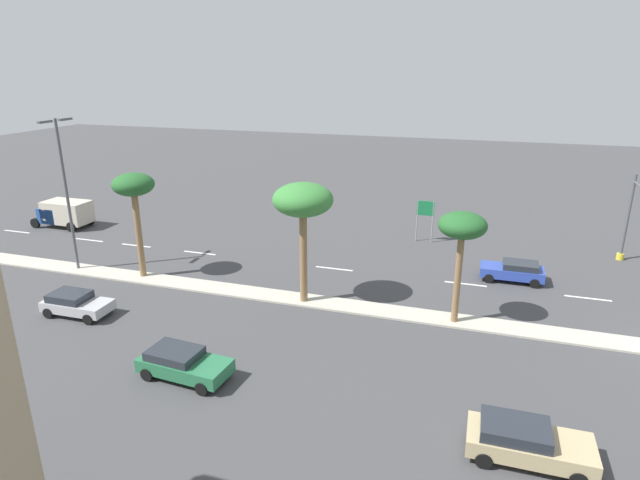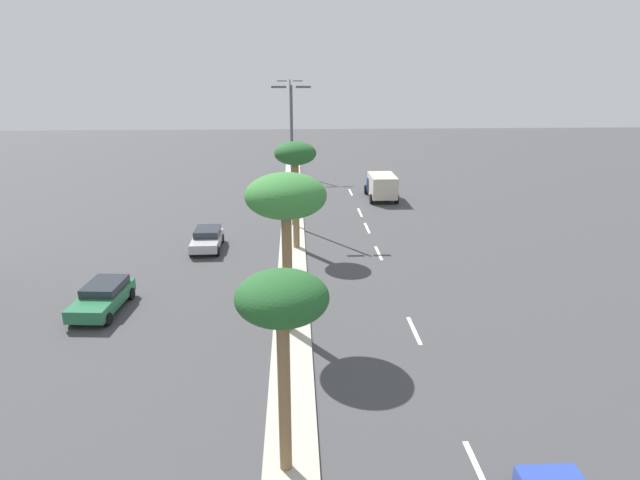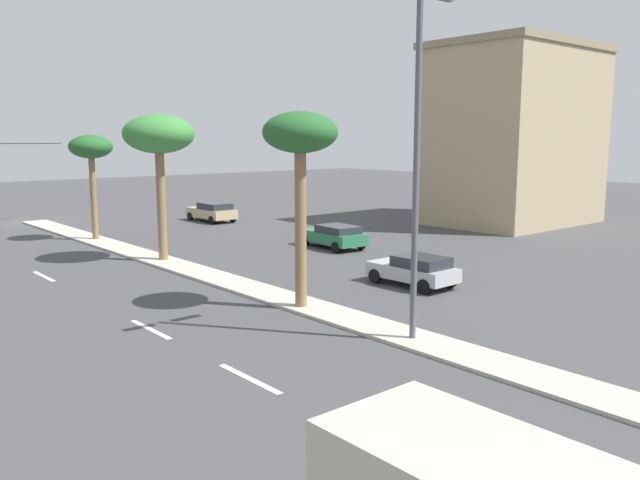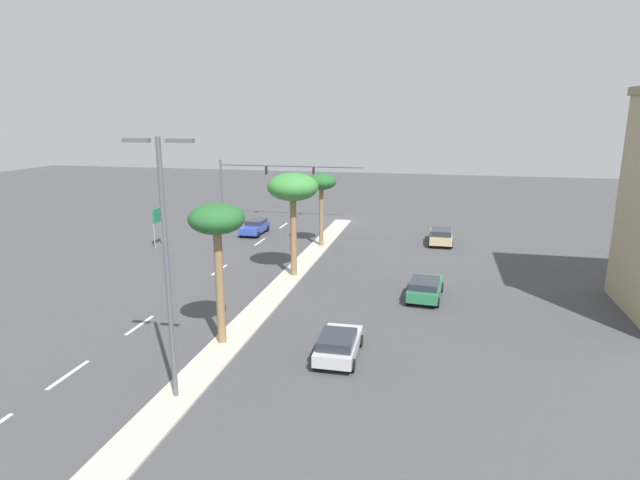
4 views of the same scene
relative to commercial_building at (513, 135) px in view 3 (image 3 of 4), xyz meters
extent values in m
plane|color=#424244|center=(27.91, 4.85, -6.68)|extent=(160.00, 160.00, 0.00)
cube|color=#B7B2A3|center=(27.91, 13.14, -6.62)|extent=(1.80, 74.54, 0.12)
cube|color=silver|center=(33.80, -3.16, -6.67)|extent=(0.20, 2.80, 0.01)
cube|color=silver|center=(33.80, 8.00, -6.67)|extent=(0.20, 2.80, 0.01)
cube|color=silver|center=(33.80, 13.93, -6.67)|extent=(0.20, 2.80, 0.01)
cube|color=silver|center=(33.80, 18.65, -6.67)|extent=(0.20, 2.80, 0.01)
cube|color=tan|center=(0.00, 0.00, -0.26)|extent=(12.49, 8.89, 12.83)
cube|color=gray|center=(0.00, 0.00, 6.40)|extent=(12.79, 9.19, 0.50)
cylinder|color=olive|center=(27.76, -12.15, -3.89)|extent=(0.38, 0.38, 5.34)
ellipsoid|color=#235B28|center=(27.76, -12.15, -0.75)|extent=(2.67, 2.67, 1.47)
cylinder|color=olive|center=(27.75, -2.91, -3.60)|extent=(0.47, 0.47, 5.91)
ellipsoid|color=#387F38|center=(27.75, -2.91, -0.01)|extent=(3.65, 3.65, 2.01)
cylinder|color=olive|center=(28.21, 9.25, -3.53)|extent=(0.44, 0.44, 6.06)
ellipsoid|color=#235B28|center=(28.21, 9.25, -0.01)|extent=(2.79, 2.79, 1.53)
cylinder|color=#515459|center=(27.97, 14.66, -1.19)|extent=(0.20, 0.20, 10.74)
cube|color=tan|center=(17.17, -15.64, -6.01)|extent=(2.00, 4.61, 0.69)
cube|color=#262B33|center=(17.17, -15.06, -5.43)|extent=(1.80, 2.54, 0.48)
cylinder|color=black|center=(18.12, -17.24, -6.36)|extent=(0.22, 0.64, 0.64)
cylinder|color=black|center=(16.24, -17.25, -6.36)|extent=(0.22, 0.64, 0.64)
cylinder|color=black|center=(18.11, -14.02, -6.36)|extent=(0.22, 0.64, 0.64)
cylinder|color=black|center=(16.22, -14.03, -6.36)|extent=(0.22, 0.64, 0.64)
cube|color=#B2B2B7|center=(22.00, 9.38, -6.06)|extent=(1.91, 4.05, 0.59)
cube|color=#262B33|center=(21.99, 9.88, -5.54)|extent=(1.70, 2.24, 0.46)
cylinder|color=black|center=(22.90, 7.99, -6.36)|extent=(0.23, 0.64, 0.64)
cylinder|color=black|center=(21.14, 7.96, -6.36)|extent=(0.23, 0.64, 0.64)
cylinder|color=black|center=(22.85, 10.80, -6.36)|extent=(0.23, 0.64, 0.64)
cylinder|color=black|center=(21.09, 10.77, -6.36)|extent=(0.23, 0.64, 0.64)
cube|color=#287047|center=(18.11, -0.28, -6.03)|extent=(2.26, 4.52, 0.65)
cube|color=#262B33|center=(18.15, 0.27, -5.49)|extent=(1.92, 2.54, 0.42)
cylinder|color=black|center=(18.90, -1.88, -6.36)|extent=(0.27, 0.66, 0.64)
cylinder|color=black|center=(17.07, -1.74, -6.36)|extent=(0.27, 0.66, 0.64)
cylinder|color=black|center=(19.14, 1.18, -6.36)|extent=(0.27, 0.66, 0.64)
cylinder|color=black|center=(17.31, 1.32, -6.36)|extent=(0.27, 0.66, 0.64)
camera|label=1|loc=(-0.76, -13.03, 7.63)|focal=29.50mm
camera|label=2|loc=(28.18, -25.69, 5.36)|focal=29.62mm
camera|label=3|loc=(43.10, 27.75, -0.23)|focal=35.92mm
camera|label=4|loc=(17.62, 32.57, 4.94)|focal=29.15mm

